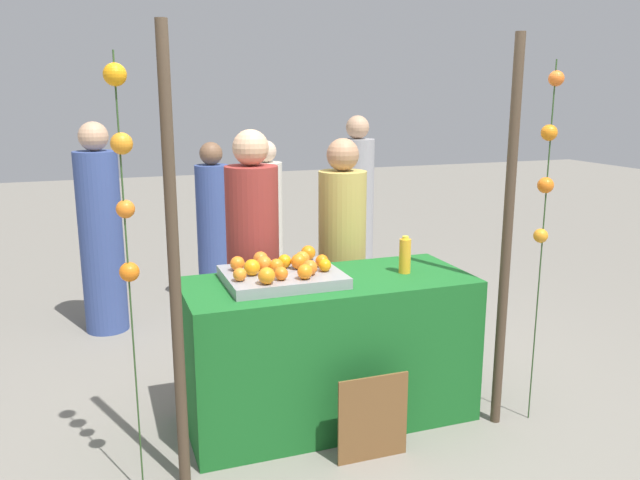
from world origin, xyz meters
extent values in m
plane|color=gray|center=(0.00, 0.00, 0.00)|extent=(24.00, 24.00, 0.00)
cube|color=#196023|center=(0.00, 0.00, 0.43)|extent=(1.66, 0.70, 0.86)
cube|color=gray|center=(-0.27, 0.04, 0.89)|extent=(0.65, 0.53, 0.06)
sphere|color=orange|center=(-0.12, 0.13, 0.96)|extent=(0.08, 0.08, 0.08)
sphere|color=orange|center=(-0.30, 0.05, 0.96)|extent=(0.08, 0.08, 0.08)
sphere|color=orange|center=(-0.16, 0.06, 0.96)|extent=(0.09, 0.09, 0.09)
sphere|color=orange|center=(-0.04, 0.24, 0.96)|extent=(0.09, 0.09, 0.09)
sphere|color=orange|center=(-0.53, -0.06, 0.95)|extent=(0.07, 0.07, 0.07)
sphere|color=orange|center=(-0.35, 0.20, 0.96)|extent=(0.09, 0.09, 0.09)
sphere|color=orange|center=(-0.14, -0.07, 0.96)|extent=(0.09, 0.09, 0.09)
sphere|color=orange|center=(-0.23, 0.12, 0.96)|extent=(0.08, 0.08, 0.08)
sphere|color=orange|center=(-0.44, 0.03, 0.96)|extent=(0.09, 0.09, 0.09)
sphere|color=orange|center=(-0.50, 0.15, 0.96)|extent=(0.08, 0.08, 0.08)
sphere|color=orange|center=(-0.36, 0.09, 0.96)|extent=(0.09, 0.09, 0.09)
sphere|color=orange|center=(-0.41, -0.16, 0.96)|extent=(0.09, 0.09, 0.09)
sphere|color=orange|center=(-0.04, -0.03, 0.95)|extent=(0.07, 0.07, 0.07)
sphere|color=orange|center=(-0.19, -0.14, 0.96)|extent=(0.08, 0.08, 0.08)
sphere|color=orange|center=(-0.32, -0.12, 0.95)|extent=(0.07, 0.07, 0.07)
sphere|color=orange|center=(-0.02, 0.06, 0.96)|extent=(0.07, 0.07, 0.07)
cylinder|color=gold|center=(0.47, -0.02, 0.96)|extent=(0.07, 0.07, 0.21)
cylinder|color=yellow|center=(0.47, -0.02, 1.07)|extent=(0.04, 0.04, 0.02)
cube|color=brown|center=(0.06, -0.52, 0.23)|extent=(0.39, 0.01, 0.48)
cube|color=black|center=(0.06, -0.51, 0.23)|extent=(0.37, 0.02, 0.46)
cylinder|color=maroon|center=(-0.30, 0.60, 0.73)|extent=(0.34, 0.34, 1.46)
sphere|color=tan|center=(-0.30, 0.60, 1.57)|extent=(0.23, 0.23, 0.23)
cylinder|color=tan|center=(0.34, 0.64, 0.70)|extent=(0.32, 0.32, 1.40)
sphere|color=#A87A59|center=(0.34, 0.64, 1.50)|extent=(0.22, 0.22, 0.22)
cylinder|color=#384C8C|center=(-1.20, 1.98, 0.73)|extent=(0.34, 0.34, 1.46)
sphere|color=tan|center=(-1.20, 1.98, 1.58)|extent=(0.23, 0.23, 0.23)
cylinder|color=#384C8C|center=(-0.24, 2.29, 0.64)|extent=(0.30, 0.30, 1.29)
sphere|color=brown|center=(-0.24, 2.29, 1.39)|extent=(0.20, 0.20, 0.20)
cylinder|color=#99999E|center=(1.24, 2.52, 0.73)|extent=(0.34, 0.34, 1.46)
sphere|color=tan|center=(1.24, 2.52, 1.58)|extent=(0.23, 0.23, 0.23)
cylinder|color=beige|center=(0.27, 2.37, 0.64)|extent=(0.30, 0.30, 1.28)
sphere|color=beige|center=(0.27, 2.37, 1.38)|extent=(0.20, 0.20, 0.20)
cylinder|color=#473828|center=(-0.91, -0.39, 1.11)|extent=(0.06, 0.06, 2.22)
cylinder|color=#473828|center=(0.91, -0.39, 1.11)|extent=(0.06, 0.06, 2.22)
cylinder|color=#2D4C23|center=(-1.12, -0.43, 1.04)|extent=(0.01, 0.01, 2.08)
sphere|color=orange|center=(-1.12, -0.43, 1.98)|extent=(0.10, 0.10, 0.10)
sphere|color=orange|center=(-1.11, -0.43, 1.69)|extent=(0.10, 0.10, 0.10)
sphere|color=orange|center=(-1.11, -0.42, 1.41)|extent=(0.08, 0.08, 0.08)
sphere|color=orange|center=(-1.11, -0.42, 1.12)|extent=(0.09, 0.09, 0.09)
cylinder|color=#2D4C23|center=(1.12, -0.43, 1.04)|extent=(0.01, 0.01, 2.08)
sphere|color=orange|center=(1.13, -0.43, 1.98)|extent=(0.08, 0.08, 0.08)
sphere|color=orange|center=(1.12, -0.42, 1.69)|extent=(0.09, 0.09, 0.09)
sphere|color=orange|center=(1.12, -0.43, 1.41)|extent=(0.09, 0.09, 0.09)
sphere|color=orange|center=(1.11, -0.42, 1.12)|extent=(0.08, 0.08, 0.08)
camera|label=1|loc=(-1.24, -3.32, 1.90)|focal=36.08mm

